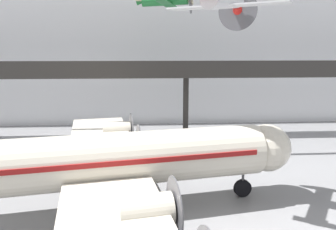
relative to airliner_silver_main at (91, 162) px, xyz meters
name	(u,v)px	position (x,y,z in m)	size (l,w,h in m)	color
hangar_back_wall	(181,25)	(8.46, 27.47, 10.43)	(140.00, 3.00, 28.04)	silver
mezzanine_walkway	(187,74)	(8.46, 19.08, 4.16)	(110.00, 3.20, 9.39)	#2D2B28
airliner_silver_main	(91,162)	(0.00, 0.00, 0.00)	(28.96, 33.29, 10.41)	beige
suspended_plane_green_biplane	(165,0)	(5.77, 17.76, 12.45)	(6.59, 7.88, 7.26)	#1E6B33
suspended_plane_silver_racer	(224,0)	(8.53, 0.85, 10.17)	(7.40, 6.72, 9.65)	silver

